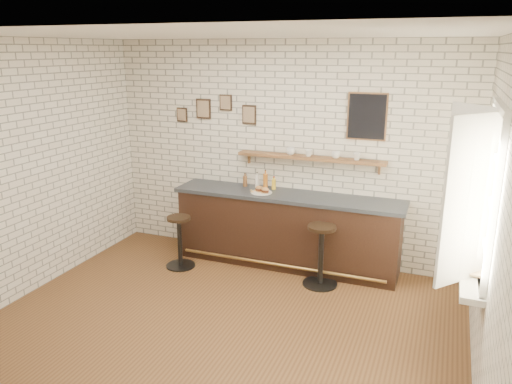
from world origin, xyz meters
TOP-DOWN VIEW (x-y plane):
  - ground at (0.00, 0.00)m, footprint 5.00×5.00m
  - bar_counter at (0.16, 1.70)m, footprint 3.10×0.65m
  - sandwich_plate at (-0.18, 1.63)m, footprint 0.28×0.28m
  - ciabatta_sandwich at (-0.17, 1.63)m, footprint 0.23×0.16m
  - potato_chips at (-0.21, 1.62)m, footprint 0.26×0.18m
  - bitters_bottle_brown at (-0.52, 1.86)m, footprint 0.06×0.06m
  - bitters_bottle_white at (-0.33, 1.86)m, footprint 0.06×0.06m
  - bitters_bottle_amber at (-0.21, 1.86)m, footprint 0.06×0.06m
  - condiment_bottle_yellow at (-0.09, 1.86)m, footprint 0.06×0.06m
  - bar_stool_left at (-1.17, 1.10)m, footprint 0.40×0.40m
  - bar_stool_right at (0.75, 1.26)m, footprint 0.44×0.44m
  - wall_shelf at (0.40, 1.90)m, footprint 2.00×0.18m
  - shelf_cup_a at (0.13, 1.90)m, footprint 0.16×0.16m
  - shelf_cup_b at (0.38, 1.90)m, footprint 0.13×0.13m
  - shelf_cup_c at (0.74, 1.90)m, footprint 0.15×0.15m
  - shelf_cup_d at (1.02, 1.90)m, footprint 0.13×0.13m
  - back_wall_decor at (0.23, 1.98)m, footprint 2.96×0.02m
  - window_sill at (2.40, 0.30)m, footprint 0.20×1.35m
  - casement_window at (2.36, 0.30)m, footprint 0.40×1.30m
  - book_lower at (2.38, 0.15)m, footprint 0.22×0.26m
  - book_upper at (2.38, 0.14)m, footprint 0.17×0.23m

SIDE VIEW (x-z plane):
  - ground at x=0.00m, z-range 0.00..0.00m
  - bar_stool_left at x=-1.17m, z-range 0.03..0.74m
  - bar_stool_right at x=0.75m, z-range 0.03..0.82m
  - bar_counter at x=0.16m, z-range 0.00..1.01m
  - window_sill at x=2.40m, z-range 0.87..0.93m
  - book_lower at x=2.38m, z-range 0.93..0.95m
  - book_upper at x=2.38m, z-range 0.95..0.97m
  - sandwich_plate at x=-0.18m, z-range 1.01..1.02m
  - potato_chips at x=-0.21m, z-range 1.02..1.03m
  - ciabatta_sandwich at x=-0.17m, z-range 1.02..1.09m
  - condiment_bottle_yellow at x=-0.09m, z-range 1.00..1.18m
  - bitters_bottle_brown at x=-0.52m, z-range 0.99..1.19m
  - bitters_bottle_white at x=-0.33m, z-range 0.99..1.21m
  - bitters_bottle_amber at x=-0.21m, z-range 0.99..1.25m
  - wall_shelf at x=0.40m, z-range 1.39..1.57m
  - shelf_cup_b at x=0.38m, z-range 1.50..1.59m
  - shelf_cup_c at x=0.74m, z-range 1.50..1.59m
  - shelf_cup_d at x=1.02m, z-range 1.50..1.59m
  - shelf_cup_a at x=0.13m, z-range 1.50..1.59m
  - casement_window at x=2.36m, z-range 0.87..2.43m
  - back_wall_decor at x=0.23m, z-range 1.77..2.33m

